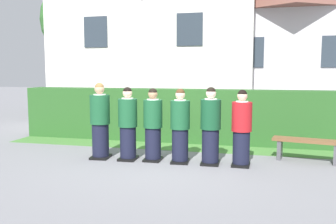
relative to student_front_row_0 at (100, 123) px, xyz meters
name	(u,v)px	position (x,y,z in m)	size (l,w,h in m)	color
ground_plane	(168,161)	(1.51, 0.04, -0.78)	(60.00, 60.00, 0.00)	slate
student_front_row_0	(100,123)	(0.00, 0.00, 0.00)	(0.43, 0.54, 1.65)	black
student_front_row_1	(128,125)	(0.63, 0.00, -0.04)	(0.41, 0.50, 1.56)	black
student_front_row_2	(153,126)	(1.17, 0.06, -0.05)	(0.40, 0.49, 1.54)	black
student_front_row_3	(180,128)	(1.77, 0.03, -0.05)	(0.40, 0.50, 1.54)	black
student_front_row_4	(211,128)	(2.39, 0.05, -0.03)	(0.41, 0.50, 1.58)	black
student_in_red_blazer	(242,130)	(3.01, 0.06, -0.06)	(0.40, 0.45, 1.53)	black
hedge	(188,116)	(1.51, 2.32, -0.08)	(9.29, 0.70, 1.41)	#285623
school_building_main	(288,41)	(4.46, 8.66, 2.32)	(6.72, 4.22, 6.04)	silver
school_building_annex	(157,21)	(-0.73, 7.29, 3.12)	(8.13, 4.40, 7.61)	silver
oak_tree_left	(85,21)	(-3.86, 7.25, 3.22)	(3.67, 3.67, 5.85)	brown
wooden_bench	(307,145)	(4.34, 0.73, -0.43)	(1.44, 0.62, 0.48)	brown
lawn_strip	(182,147)	(1.51, 1.52, -0.78)	(9.29, 0.90, 0.01)	#477A38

